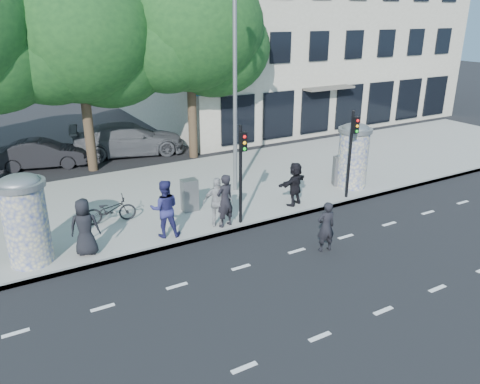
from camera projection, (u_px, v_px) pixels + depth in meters
ground at (326, 271)px, 13.36m from camera, size 120.00×120.00×0.00m
sidewalk at (209, 189)px, 19.41m from camera, size 40.00×8.00×0.15m
curb at (260, 224)px, 16.21m from camera, size 40.00×0.10×0.16m
lane_dash_near at (383, 311)px, 11.58m from camera, size 32.00×0.12×0.01m
lane_dash_far at (297, 251)px, 14.49m from camera, size 32.00×0.12×0.01m
ad_column_left at (25, 218)px, 13.10m from camera, size 1.36×1.36×2.65m
ad_column_right at (353, 154)px, 19.04m from camera, size 1.36×1.36×2.65m
traffic_pole_near at (241, 165)px, 15.35m from camera, size 0.22×0.31×3.40m
traffic_pole_far at (352, 146)px, 17.59m from camera, size 0.22×0.31×3.40m
street_lamp at (236, 74)px, 17.39m from camera, size 0.25×0.93×8.00m
tree_near_left at (78, 34)px, 19.85m from camera, size 6.80×6.80×8.97m
tree_center at (189, 27)px, 21.76m from camera, size 7.00×7.00×9.30m
building at (281, 27)px, 32.99m from camera, size 20.30×15.85×12.00m
ped_a at (85, 227)px, 13.71m from camera, size 1.00×0.82×1.75m
ped_b at (225, 201)px, 15.54m from camera, size 0.75×0.57×1.84m
ped_c at (165, 209)px, 14.83m from camera, size 1.11×0.99×1.90m
ped_e at (218, 202)px, 15.57m from camera, size 1.15×0.93×1.72m
ped_f at (295, 184)px, 17.36m from camera, size 1.63×1.03×1.65m
man_road at (326, 227)px, 14.25m from camera, size 0.65×0.48×1.62m
bicycle at (110, 210)px, 15.98m from camera, size 0.82×1.80×0.91m
cabinet_left at (190, 195)px, 16.92m from camera, size 0.58×0.44×1.18m
cabinet_right at (340, 171)px, 19.45m from camera, size 0.70×0.62×1.21m
car_mid at (42, 154)px, 22.17m from camera, size 2.42×4.29×1.34m
car_right at (129, 139)px, 24.14m from camera, size 3.43×6.04×1.65m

